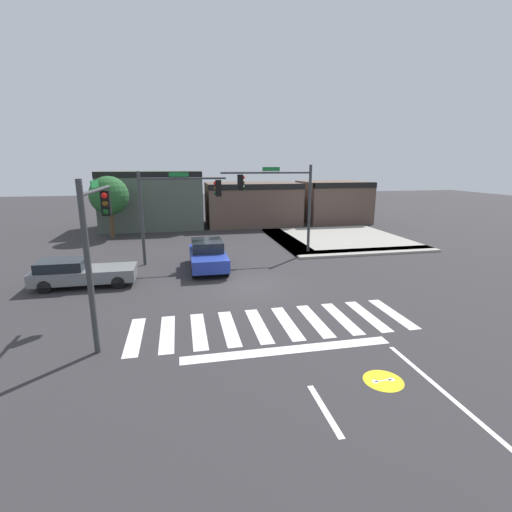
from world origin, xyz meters
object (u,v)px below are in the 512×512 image
traffic_signal_northwest (176,200)px  roadside_tree (109,196)px  traffic_signal_northeast (279,193)px  car_blue (208,255)px  car_gray (80,273)px  traffic_signal_southwest (97,228)px

traffic_signal_northwest → roadside_tree: bearing=120.2°
traffic_signal_northwest → roadside_tree: (-5.17, 8.89, -0.36)m
traffic_signal_northwest → traffic_signal_northeast: bearing=7.0°
car_blue → roadside_tree: (-6.76, 10.48, 2.57)m
car_blue → traffic_signal_northeast: bearing=116.5°
traffic_signal_northwest → car_blue: (1.59, -1.59, -2.93)m
car_gray → roadside_tree: bearing=92.3°
traffic_signal_southwest → roadside_tree: bearing=8.3°
traffic_signal_northwest → car_gray: 6.55m
traffic_signal_northeast → traffic_signal_southwest: bearing=47.3°
traffic_signal_northeast → roadside_tree: bearing=-35.2°
traffic_signal_northeast → traffic_signal_southwest: size_ratio=1.09×
traffic_signal_southwest → roadside_tree: traffic_signal_southwest is taller
traffic_signal_northwest → roadside_tree: 10.29m
car_blue → car_gray: car_blue is taller
traffic_signal_northeast → roadside_tree: traffic_signal_northeast is taller
traffic_signal_southwest → roadside_tree: size_ratio=1.09×
roadside_tree → car_blue: bearing=-57.2°
roadside_tree → traffic_signal_southwest: bearing=-81.7°
car_blue → roadside_tree: 12.73m
traffic_signal_northeast → car_blue: traffic_signal_northeast is taller
traffic_signal_southwest → car_blue: (4.16, 7.27, -2.86)m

